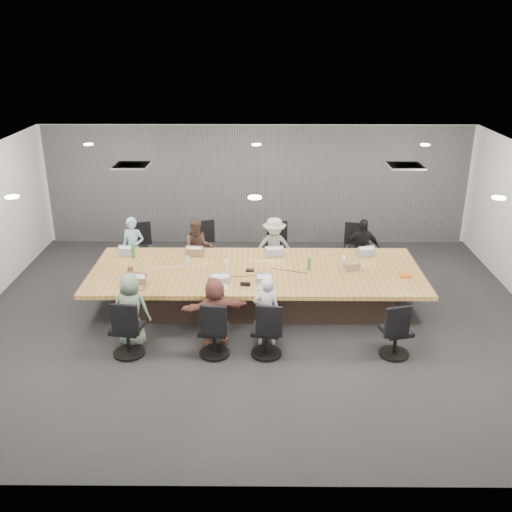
{
  "coord_description": "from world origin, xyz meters",
  "views": [
    {
      "loc": [
        0.07,
        -9.02,
        4.86
      ],
      "look_at": [
        0.0,
        0.4,
        1.05
      ],
      "focal_mm": 40.0,
      "sensor_mm": 36.0,
      "label": 1
    }
  ],
  "objects_px": {
    "laptop_0": "(127,253)",
    "laptop_3": "(366,253)",
    "chair_4": "(127,333)",
    "canvas_bag": "(352,266)",
    "person_6": "(266,311)",
    "person_1": "(198,248)",
    "person_4": "(131,309)",
    "laptop_1": "(195,253)",
    "person_0": "(133,248)",
    "person_2": "(274,248)",
    "chair_1": "(200,251)",
    "bottle_clear": "(188,261)",
    "laptop_4": "(137,288)",
    "mug_brown": "(130,270)",
    "chair_0": "(138,252)",
    "chair_7": "(396,335)",
    "chair_3": "(358,253)",
    "bottle_green_left": "(133,251)",
    "conference_table": "(256,287)",
    "laptop_5": "(217,288)",
    "chair_2": "(274,252)",
    "laptop_6": "(266,288)",
    "bottle_green_right": "(309,265)",
    "person_3": "(361,249)",
    "chair_5": "(214,334)",
    "person_5": "(215,312)"
  },
  "relations": [
    {
      "from": "laptop_5",
      "to": "laptop_0",
      "type": "bearing_deg",
      "value": 126.08
    },
    {
      "from": "person_1",
      "to": "chair_4",
      "type": "bearing_deg",
      "value": -112.96
    },
    {
      "from": "conference_table",
      "to": "canvas_bag",
      "type": "xyz_separation_m",
      "value": [
        1.74,
        0.0,
        0.41
      ]
    },
    {
      "from": "bottle_green_right",
      "to": "person_1",
      "type": "bearing_deg",
      "value": 147.4
    },
    {
      "from": "chair_1",
      "to": "bottle_clear",
      "type": "bearing_deg",
      "value": 70.16
    },
    {
      "from": "chair_5",
      "to": "mug_brown",
      "type": "relative_size",
      "value": 6.4
    },
    {
      "from": "person_0",
      "to": "laptop_3",
      "type": "bearing_deg",
      "value": -1.24
    },
    {
      "from": "chair_3",
      "to": "person_1",
      "type": "relative_size",
      "value": 0.64
    },
    {
      "from": "laptop_0",
      "to": "laptop_3",
      "type": "relative_size",
      "value": 0.87
    },
    {
      "from": "person_3",
      "to": "chair_2",
      "type": "bearing_deg",
      "value": 171.52
    },
    {
      "from": "person_4",
      "to": "mug_brown",
      "type": "xyz_separation_m",
      "value": [
        -0.25,
        1.2,
        0.18
      ]
    },
    {
      "from": "chair_7",
      "to": "laptop_5",
      "type": "height_order",
      "value": "laptop_5"
    },
    {
      "from": "chair_4",
      "to": "canvas_bag",
      "type": "xyz_separation_m",
      "value": [
        3.75,
        1.7,
        0.42
      ]
    },
    {
      "from": "chair_3",
      "to": "bottle_green_left",
      "type": "height_order",
      "value": "bottle_green_left"
    },
    {
      "from": "canvas_bag",
      "to": "conference_table",
      "type": "bearing_deg",
      "value": -179.84
    },
    {
      "from": "laptop_1",
      "to": "person_0",
      "type": "bearing_deg",
      "value": -17.93
    },
    {
      "from": "person_1",
      "to": "person_4",
      "type": "bearing_deg",
      "value": -114.78
    },
    {
      "from": "mug_brown",
      "to": "chair_7",
      "type": "bearing_deg",
      "value": -19.18
    },
    {
      "from": "laptop_4",
      "to": "person_6",
      "type": "xyz_separation_m",
      "value": [
        2.18,
        -0.55,
        -0.16
      ]
    },
    {
      "from": "laptop_3",
      "to": "laptop_4",
      "type": "bearing_deg",
      "value": 9.54
    },
    {
      "from": "conference_table",
      "to": "laptop_6",
      "type": "height_order",
      "value": "laptop_6"
    },
    {
      "from": "chair_2",
      "to": "laptop_6",
      "type": "distance_m",
      "value": 2.53
    },
    {
      "from": "chair_3",
      "to": "laptop_3",
      "type": "bearing_deg",
      "value": 104.53
    },
    {
      "from": "chair_4",
      "to": "canvas_bag",
      "type": "distance_m",
      "value": 4.14
    },
    {
      "from": "person_6",
      "to": "laptop_0",
      "type": "bearing_deg",
      "value": -42.21
    },
    {
      "from": "bottle_green_right",
      "to": "canvas_bag",
      "type": "bearing_deg",
      "value": 2.37
    },
    {
      "from": "laptop_0",
      "to": "laptop_5",
      "type": "distance_m",
      "value": 2.47
    },
    {
      "from": "chair_5",
      "to": "bottle_green_left",
      "type": "height_order",
      "value": "bottle_green_left"
    },
    {
      "from": "chair_7",
      "to": "person_2",
      "type": "bearing_deg",
      "value": 107.2
    },
    {
      "from": "person_0",
      "to": "laptop_0",
      "type": "height_order",
      "value": "person_0"
    },
    {
      "from": "canvas_bag",
      "to": "person_0",
      "type": "bearing_deg",
      "value": 162.5
    },
    {
      "from": "mug_brown",
      "to": "canvas_bag",
      "type": "height_order",
      "value": "canvas_bag"
    },
    {
      "from": "chair_1",
      "to": "person_6",
      "type": "height_order",
      "value": "person_6"
    },
    {
      "from": "laptop_3",
      "to": "laptop_1",
      "type": "bearing_deg",
      "value": -11.52
    },
    {
      "from": "bottle_clear",
      "to": "person_1",
      "type": "bearing_deg",
      "value": 86.99
    },
    {
      "from": "laptop_4",
      "to": "person_6",
      "type": "distance_m",
      "value": 2.26
    },
    {
      "from": "laptop_3",
      "to": "canvas_bag",
      "type": "distance_m",
      "value": 0.9
    },
    {
      "from": "person_6",
      "to": "laptop_4",
      "type": "bearing_deg",
      "value": -17.82
    },
    {
      "from": "chair_4",
      "to": "person_6",
      "type": "distance_m",
      "value": 2.22
    },
    {
      "from": "chair_0",
      "to": "chair_7",
      "type": "bearing_deg",
      "value": 130.1
    },
    {
      "from": "laptop_3",
      "to": "person_5",
      "type": "xyz_separation_m",
      "value": [
        -2.8,
        -2.15,
        -0.16
      ]
    },
    {
      "from": "laptop_3",
      "to": "laptop_5",
      "type": "distance_m",
      "value": 3.22
    },
    {
      "from": "chair_5",
      "to": "person_0",
      "type": "bearing_deg",
      "value": 127.01
    },
    {
      "from": "person_1",
      "to": "person_2",
      "type": "distance_m",
      "value": 1.56
    },
    {
      "from": "chair_7",
      "to": "laptop_5",
      "type": "xyz_separation_m",
      "value": [
        -2.85,
        0.9,
        0.38
      ]
    },
    {
      "from": "chair_1",
      "to": "laptop_1",
      "type": "xyz_separation_m",
      "value": [
        0.0,
        -0.9,
        0.32
      ]
    },
    {
      "from": "person_2",
      "to": "laptop_4",
      "type": "xyz_separation_m",
      "value": [
        -2.37,
        -2.15,
        0.11
      ]
    },
    {
      "from": "chair_0",
      "to": "chair_2",
      "type": "bearing_deg",
      "value": 165.82
    },
    {
      "from": "person_2",
      "to": "laptop_1",
      "type": "bearing_deg",
      "value": -164.72
    },
    {
      "from": "laptop_6",
      "to": "bottle_clear",
      "type": "relative_size",
      "value": 1.43
    }
  ]
}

